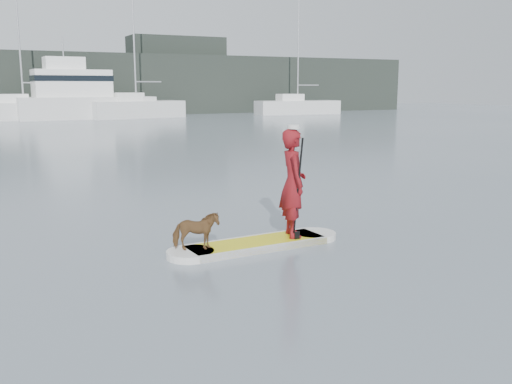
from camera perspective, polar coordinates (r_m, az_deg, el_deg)
name	(u,v)px	position (r m, az deg, el deg)	size (l,w,h in m)	color
ground	(207,328)	(6.92, -4.94, -13.43)	(140.00, 140.00, 0.00)	slate
paddleboard	(256,244)	(10.10, 0.00, -5.25)	(3.30, 0.91, 0.12)	yellow
paddler	(293,183)	(10.25, 3.71, 0.89)	(0.71, 0.47, 1.95)	maroon
white_cap	(294,127)	(10.13, 3.78, 6.52)	(0.22, 0.22, 0.07)	silver
dog	(196,231)	(9.52, -6.04, -3.91)	(0.35, 0.76, 0.65)	brown
paddle	(298,202)	(10.08, 4.18, -1.01)	(0.10, 0.30, 2.00)	black
sailboat_d	(23,109)	(52.65, -22.26, 7.69)	(8.76, 2.81, 12.86)	silver
sailboat_e	(136,108)	(53.12, -11.94, 8.23)	(8.99, 4.44, 12.48)	silver
sailboat_f	(297,106)	(59.06, 4.11, 8.61)	(8.82, 3.35, 12.91)	silver
motor_yacht_a	(80,96)	(52.75, -17.17, 9.14)	(11.77, 4.11, 6.97)	silver
shore_building_east	(177,75)	(63.25, -7.90, 11.50)	(10.00, 4.00, 8.00)	black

